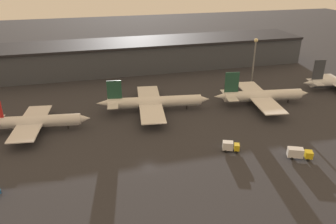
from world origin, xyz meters
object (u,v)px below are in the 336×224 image
airplane_2 (153,102)px  airplane_3 (262,96)px  service_vehicle_2 (230,146)px  airplane_1 (34,122)px  service_vehicle_4 (299,153)px

airplane_2 → airplane_3: (44.26, -4.88, 0.09)m
airplane_2 → service_vehicle_2: airplane_2 is taller
airplane_1 → service_vehicle_2: (59.25, -30.06, -1.65)m
airplane_2 → service_vehicle_4: 56.60m
airplane_1 → airplane_3: 87.56m
airplane_1 → airplane_2: size_ratio=0.86×
airplane_3 → service_vehicle_2: (-28.29, -31.48, -1.83)m
airplane_1 → airplane_2: 43.74m
airplane_1 → airplane_2: airplane_2 is taller
airplane_1 → service_vehicle_4: 86.41m
airplane_2 → service_vehicle_4: (33.76, -45.40, -1.65)m
airplane_1 → airplane_3: (87.54, 1.43, 0.18)m
service_vehicle_4 → airplane_1: bearing=177.3°
airplane_2 → service_vehicle_2: bearing=-58.4°
airplane_3 → airplane_2: bearing=-178.4°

